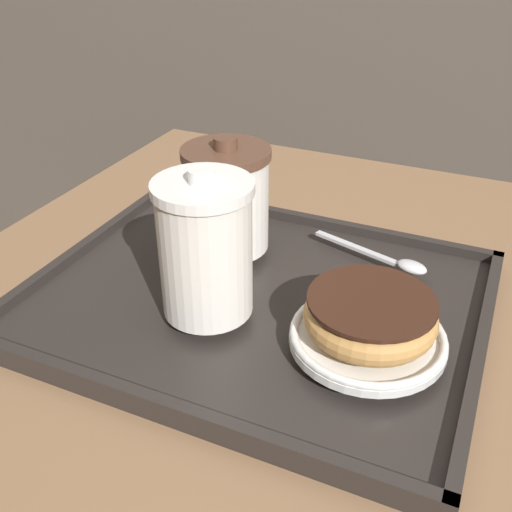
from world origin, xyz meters
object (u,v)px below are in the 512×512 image
coffee_cup_front (205,248)px  spoon (395,261)px  coffee_cup_rear (227,198)px  donut_chocolate_glazed (370,315)px

coffee_cup_front → spoon: 0.23m
coffee_cup_rear → spoon: bearing=11.0°
coffee_cup_front → spoon: size_ratio=1.05×
donut_chocolate_glazed → coffee_cup_front: bearing=-176.1°
coffee_cup_front → coffee_cup_rear: 0.13m
coffee_cup_front → spoon: coffee_cup_front is taller
donut_chocolate_glazed → spoon: size_ratio=0.85×
coffee_cup_rear → donut_chocolate_glazed: 0.23m
coffee_cup_front → donut_chocolate_glazed: bearing=3.9°
donut_chocolate_glazed → spoon: donut_chocolate_glazed is taller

